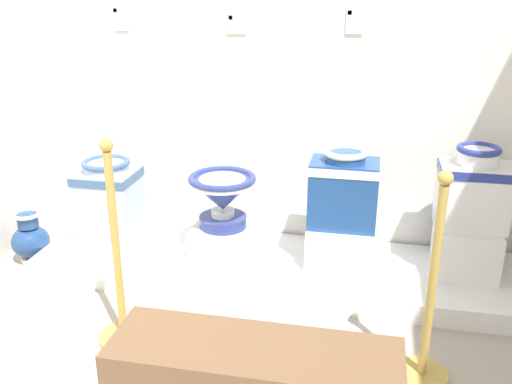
# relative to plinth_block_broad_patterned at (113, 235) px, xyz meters

# --- Properties ---
(wall_back) EXTENTS (3.77, 0.06, 2.98)m
(wall_back) POSITION_rel_plinth_block_broad_patterned_xyz_m (1.08, 0.41, 1.32)
(wall_back) COLOR white
(wall_back) RESTS_ON ground_plane
(display_platform) EXTENTS (2.94, 0.75, 0.12)m
(display_platform) POSITION_rel_plinth_block_broad_patterned_xyz_m (1.08, -0.02, -0.11)
(display_platform) COLOR white
(display_platform) RESTS_ON ground_plane
(plinth_block_broad_patterned) EXTENTS (0.39, 0.28, 0.10)m
(plinth_block_broad_patterned) POSITION_rel_plinth_block_broad_patterned_xyz_m (0.00, 0.00, 0.00)
(plinth_block_broad_patterned) COLOR white
(plinth_block_broad_patterned) RESTS_ON display_platform
(antique_toilet_broad_patterned) EXTENTS (0.36, 0.33, 0.46)m
(antique_toilet_broad_patterned) POSITION_rel_plinth_block_broad_patterned_xyz_m (0.00, 0.00, 0.29)
(antique_toilet_broad_patterned) COLOR #A3B8D8
(antique_toilet_broad_patterned) RESTS_ON plinth_block_broad_patterned
(plinth_block_leftmost) EXTENTS (0.36, 0.36, 0.17)m
(plinth_block_leftmost) POSITION_rel_plinth_block_broad_patterned_xyz_m (0.73, 0.03, 0.03)
(plinth_block_leftmost) COLOR white
(plinth_block_leftmost) RESTS_ON display_platform
(antique_toilet_leftmost) EXTENTS (0.41, 0.41, 0.33)m
(antique_toilet_leftmost) POSITION_rel_plinth_block_broad_patterned_xyz_m (0.73, 0.03, 0.33)
(antique_toilet_leftmost) COLOR navy
(antique_toilet_leftmost) RESTS_ON plinth_block_leftmost
(plinth_block_pale_glazed) EXTENTS (0.39, 0.35, 0.23)m
(plinth_block_pale_glazed) POSITION_rel_plinth_block_broad_patterned_xyz_m (1.45, 0.04, 0.07)
(plinth_block_pale_glazed) COLOR white
(plinth_block_pale_glazed) RESTS_ON display_platform
(antique_toilet_pale_glazed) EXTENTS (0.40, 0.27, 0.46)m
(antique_toilet_pale_glazed) POSITION_rel_plinth_block_broad_patterned_xyz_m (1.45, 0.04, 0.42)
(antique_toilet_pale_glazed) COLOR #214A8B
(antique_toilet_pale_glazed) RESTS_ON plinth_block_pale_glazed
(plinth_block_central_ornate) EXTENTS (0.34, 0.40, 0.28)m
(plinth_block_central_ornate) POSITION_rel_plinth_block_broad_patterned_xyz_m (2.16, 0.08, 0.09)
(plinth_block_central_ornate) COLOR white
(plinth_block_central_ornate) RESTS_ON display_platform
(antique_toilet_central_ornate) EXTENTS (0.39, 0.26, 0.47)m
(antique_toilet_central_ornate) POSITION_rel_plinth_block_broad_patterned_xyz_m (2.16, 0.08, 0.46)
(antique_toilet_central_ornate) COLOR white
(antique_toilet_central_ornate) RESTS_ON plinth_block_central_ornate
(info_placard_first) EXTENTS (0.10, 0.01, 0.15)m
(info_placard_first) POSITION_rel_plinth_block_broad_patterned_xyz_m (0.00, 0.37, 1.32)
(info_placard_first) COLOR white
(info_placard_second) EXTENTS (0.12, 0.01, 0.11)m
(info_placard_second) POSITION_rel_plinth_block_broad_patterned_xyz_m (0.74, 0.37, 1.29)
(info_placard_second) COLOR white
(info_placard_third) EXTENTS (0.10, 0.01, 0.15)m
(info_placard_third) POSITION_rel_plinth_block_broad_patterned_xyz_m (1.44, 0.37, 1.32)
(info_placard_third) COLOR white
(decorative_vase_companion) EXTENTS (0.24, 0.24, 0.34)m
(decorative_vase_companion) POSITION_rel_plinth_block_broad_patterned_xyz_m (-0.51, -0.13, -0.01)
(decorative_vase_companion) COLOR white
(decorative_vase_companion) RESTS_ON ground_plane
(stanchion_post_near_left) EXTENTS (0.26, 0.26, 1.05)m
(stanchion_post_near_left) POSITION_rel_plinth_block_broad_patterned_xyz_m (0.43, -0.81, 0.15)
(stanchion_post_near_left) COLOR gold
(stanchion_post_near_left) RESTS_ON ground_plane
(stanchion_post_near_right) EXTENTS (0.24, 0.24, 0.99)m
(stanchion_post_near_right) POSITION_rel_plinth_block_broad_patterned_xyz_m (1.88, -0.81, 0.14)
(stanchion_post_near_right) COLOR #B89945
(stanchion_post_near_right) RESTS_ON ground_plane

